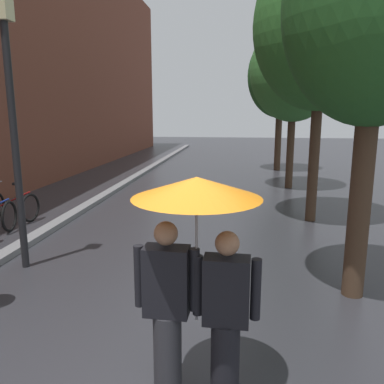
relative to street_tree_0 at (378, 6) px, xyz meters
The scene contains 8 objects.
kerb_strip 10.17m from the street_tree_0, 129.06° to the left, with size 0.30×36.00×0.12m, color slate.
street_tree_0 is the anchor object (origin of this frame).
street_tree_1 4.09m from the street_tree_0, 88.85° to the left, with size 3.11×3.11×6.46m.
street_tree_2 8.35m from the street_tree_0, 89.65° to the left, with size 2.97×2.97×5.74m.
street_tree_3 12.71m from the street_tree_0, 89.89° to the left, with size 2.95×2.95×6.12m.
parked_bicycle_4 8.64m from the street_tree_0, 156.71° to the left, with size 1.15×0.82×0.96m.
couple_under_umbrella 4.04m from the street_tree_0, 130.48° to the right, with size 1.12×1.10×2.09m.
street_lamp_post 5.52m from the street_tree_0, behind, with size 0.24×0.24×4.32m.
Camera 1 is at (1.05, -2.80, 2.61)m, focal length 36.13 mm.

